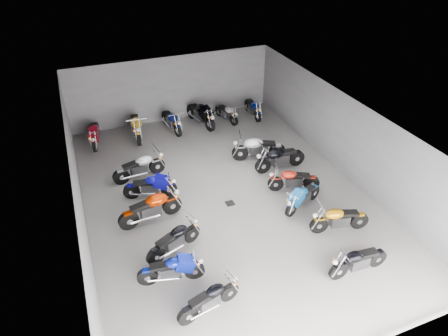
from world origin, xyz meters
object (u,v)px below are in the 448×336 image
Objects in this scene: motorcycle_left_a at (210,299)px; motorcycle_right_a at (358,261)px; motorcycle_left_c at (174,240)px; motorcycle_back_f at (253,108)px; motorcycle_right_f at (258,148)px; motorcycle_back_e at (227,113)px; motorcycle_back_b at (136,126)px; motorcycle_back_d at (201,114)px; motorcycle_right_c at (303,197)px; motorcycle_back_c at (172,121)px; motorcycle_left_d at (151,208)px; drain_grate at (230,203)px; motorcycle_back_a at (95,134)px; motorcycle_right_b at (339,219)px; motorcycle_right_e at (280,158)px; motorcycle_right_d at (293,180)px; motorcycle_left_b at (172,269)px; motorcycle_left_e at (151,186)px; motorcycle_left_f at (140,167)px.

motorcycle_left_a is 4.50m from motorcycle_right_a.
motorcycle_back_f is (6.33, 7.83, -0.01)m from motorcycle_left_c.
motorcycle_back_e is (0.13, 3.89, -0.11)m from motorcycle_right_f.
motorcycle_back_d reaches higher than motorcycle_back_b.
motorcycle_right_c is 7.94m from motorcycle_back_c.
motorcycle_left_d is at bearing 48.63° from motorcycle_right_a.
motorcycle_back_a is at bearing 122.55° from drain_grate.
motorcycle_back_d is at bearing -15.42° from motorcycle_back_e.
motorcycle_left_a is 1.02× the size of motorcycle_back_e.
motorcycle_back_a is at bearing 49.63° from motorcycle_right_b.
motorcycle_right_f is (-0.49, 1.00, 0.01)m from motorcycle_right_e.
motorcycle_right_c is 1.07m from motorcycle_right_d.
motorcycle_back_d reaches higher than motorcycle_right_b.
motorcycle_right_d reaches higher than motorcycle_left_b.
motorcycle_left_e is 7.98m from motorcycle_back_f.
motorcycle_right_d is (5.22, -2.92, -0.04)m from motorcycle_left_f.
motorcycle_back_f is (1.44, -0.03, 0.03)m from motorcycle_back_e.
motorcycle_left_c is 1.00× the size of motorcycle_right_d.
motorcycle_right_a is 12.36m from motorcycle_back_a.
motorcycle_left_e is at bearing 117.00° from motorcycle_back_a.
motorcycle_right_a is at bearing -163.45° from motorcycle_right_f.
motorcycle_right_e reaches higher than motorcycle_left_c.
motorcycle_left_c is 0.85× the size of motorcycle_right_f.
motorcycle_right_a is 1.03× the size of motorcycle_right_d.
motorcycle_right_b is (5.37, -4.08, 0.01)m from motorcycle_left_e.
motorcycle_back_f is (1.57, 10.62, -0.00)m from motorcycle_right_a.
motorcycle_left_b is at bearing 102.97° from motorcycle_right_b.
motorcycle_left_d is at bearing 36.67° from motorcycle_back_e.
motorcycle_right_d is at bearing 171.61° from motorcycle_right_e.
motorcycle_right_a is at bearing 76.35° from motorcycle_back_e.
motorcycle_left_e is 5.31m from motorcycle_right_e.
motorcycle_left_b is at bearing -11.37° from motorcycle_left_f.
motorcycle_left_a is 4.22m from motorcycle_left_d.
motorcycle_right_e is (4.98, 5.43, 0.08)m from motorcycle_left_a.
motorcycle_back_b is (-4.39, 10.62, 0.09)m from motorcycle_right_a.
motorcycle_left_f is at bearing 34.58° from motorcycle_right_a.
motorcycle_back_d is at bearing 149.46° from motorcycle_left_a.
motorcycle_left_d is at bearing 44.34° from motorcycle_back_d.
motorcycle_back_b is 4.53m from motorcycle_back_e.
motorcycle_right_a is 11.49m from motorcycle_back_b.
motorcycle_left_d is 5.72m from motorcycle_right_e.
drain_grate is 4.65m from motorcycle_left_a.
motorcycle_right_f is 4.76m from motorcycle_back_c.
motorcycle_back_f is at bearing -174.69° from motorcycle_back_b.
motorcycle_left_c is at bearing 119.10° from motorcycle_right_e.
motorcycle_right_c is 0.92× the size of motorcycle_back_f.
motorcycle_right_a is at bearing 174.55° from motorcycle_right_b.
motorcycle_right_a is (4.49, -0.33, 0.02)m from motorcycle_left_a.
motorcycle_back_f is at bearing -169.89° from motorcycle_back_a.
motorcycle_back_b is (-4.95, 8.87, 0.08)m from motorcycle_right_b.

